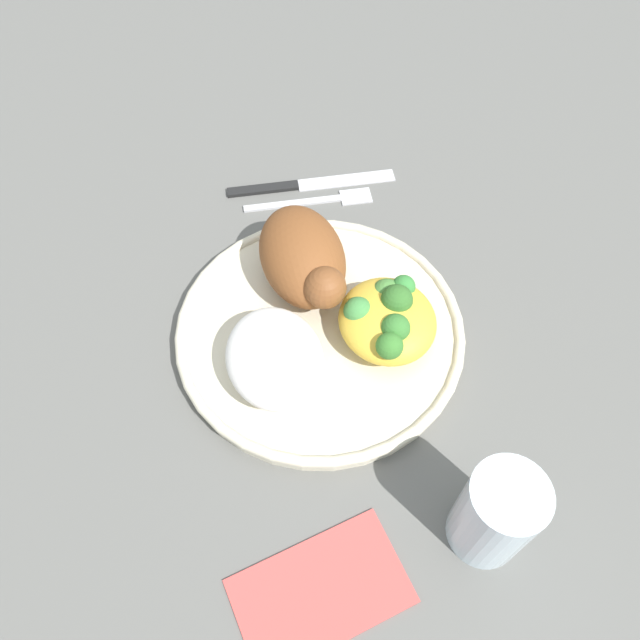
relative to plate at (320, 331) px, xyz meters
The scene contains 9 objects.
ground_plane 0.01m from the plate, ahead, with size 2.00×2.00×0.00m, color #5D5C58.
plate is the anchor object (origin of this frame).
roasted_chicken 0.07m from the plate, behind, with size 0.13×0.08×0.06m.
rice_pile 0.07m from the plate, 56.10° to the right, with size 0.10×0.08×0.04m, color white.
mac_cheese_with_broccoli 0.07m from the plate, 68.32° to the left, with size 0.09×0.09×0.05m.
fork 0.18m from the plate, 165.29° to the left, with size 0.03×0.14×0.01m.
knife 0.20m from the plate, behind, with size 0.04×0.19×0.01m.
water_glass 0.23m from the plate, 19.09° to the left, with size 0.06×0.06×0.10m, color silver.
napkin 0.23m from the plate, 15.98° to the right, with size 0.08×0.13×0.00m, color #DB4C47.
Camera 1 is at (0.30, -0.09, 0.51)m, focal length 35.24 mm.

